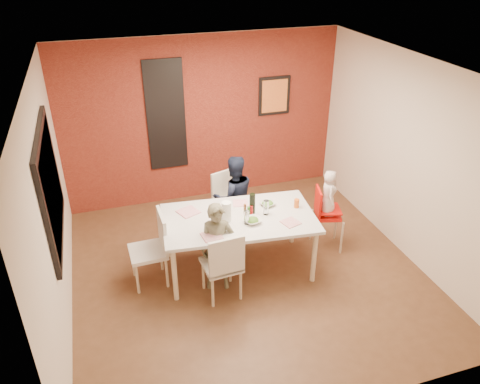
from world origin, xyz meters
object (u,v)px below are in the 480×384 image
object	(u,v)px
chair_near	(224,263)
chair_left	(154,245)
child_far	(234,197)
toddler	(329,193)
wine_bottle	(252,204)
chair_far	(228,198)
paper_towel_roll	(226,212)
high_chair	(325,213)
child_near	(218,248)
dining_table	(239,222)

from	to	relation	value
chair_near	chair_left	distance (m)	0.95
child_far	toddler	distance (m)	1.36
wine_bottle	chair_far	bearing A→B (deg)	92.03
chair_near	paper_towel_roll	world-z (taller)	paper_towel_roll
toddler	high_chair	bearing A→B (deg)	79.89
child_near	toddler	xyz separation A→B (m)	(1.68, 0.38, 0.28)
wine_bottle	child_far	bearing A→B (deg)	90.78
paper_towel_roll	chair_left	bearing A→B (deg)	172.20
dining_table	high_chair	world-z (taller)	high_chair
chair_left	chair_far	bearing A→B (deg)	125.60
high_chair	paper_towel_roll	bearing A→B (deg)	110.85
chair_far	toddler	size ratio (longest dim) A/B	1.38
dining_table	toddler	world-z (taller)	toddler
chair_left	child_far	world-z (taller)	child_far
dining_table	child_near	size ratio (longest dim) A/B	1.71
dining_table	paper_towel_roll	world-z (taller)	paper_towel_roll
wine_bottle	paper_towel_roll	size ratio (longest dim) A/B	1.09
high_chair	wine_bottle	xyz separation A→B (m)	(-1.11, -0.10, 0.39)
paper_towel_roll	child_near	bearing A→B (deg)	-128.42
chair_far	wine_bottle	distance (m)	1.10
paper_towel_roll	chair_far	bearing A→B (deg)	73.10
high_chair	chair_near	bearing A→B (deg)	125.85
child_far	wine_bottle	xyz separation A→B (m)	(0.01, -0.77, 0.31)
dining_table	paper_towel_roll	distance (m)	0.27
chair_near	child_near	world-z (taller)	child_near
child_near	toddler	bearing A→B (deg)	25.64
chair_near	chair_far	size ratio (longest dim) A/B	1.05
chair_near	chair_far	bearing A→B (deg)	-112.33
dining_table	wine_bottle	distance (m)	0.29
chair_near	paper_towel_roll	xyz separation A→B (m)	(0.18, 0.48, 0.41)
chair_near	child_far	xyz separation A→B (m)	(0.53, 1.31, 0.11)
high_chair	paper_towel_roll	xyz separation A→B (m)	(-1.47, -0.16, 0.38)
toddler	paper_towel_roll	bearing A→B (deg)	112.05
child_near	paper_towel_roll	bearing A→B (deg)	64.49
dining_table	toddler	bearing A→B (deg)	4.76
high_chair	child_far	size ratio (longest dim) A/B	0.73
chair_left	child_near	distance (m)	0.81
chair_far	wine_bottle	world-z (taller)	wine_bottle
chair_near	wine_bottle	size ratio (longest dim) A/B	3.27
chair_far	dining_table	bearing A→B (deg)	-116.46
chair_left	child_far	bearing A→B (deg)	117.50
toddler	wine_bottle	xyz separation A→B (m)	(-1.14, -0.09, 0.07)
wine_bottle	paper_towel_roll	xyz separation A→B (m)	(-0.36, -0.06, -0.01)
chair_left	high_chair	bearing A→B (deg)	89.07
high_chair	wine_bottle	size ratio (longest dim) A/B	3.22
high_chair	wine_bottle	distance (m)	1.18
high_chair	toddler	distance (m)	0.32
dining_table	child_far	size ratio (longest dim) A/B	1.59
chair_far	toddler	bearing A→B (deg)	-56.46
dining_table	toddler	distance (m)	1.33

